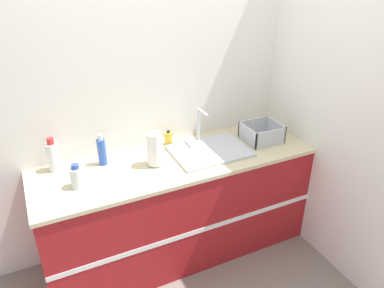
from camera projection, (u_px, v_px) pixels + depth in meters
ground_plane at (195, 274)px, 2.98m from camera, size 12.00×12.00×0.00m
wall_back at (158, 93)px, 2.92m from camera, size 4.52×0.06×2.60m
wall_right at (298, 87)px, 3.05m from camera, size 0.06×2.64×2.60m
counter_cabinet at (178, 206)px, 3.03m from camera, size 2.15×0.67×0.89m
sink at (209, 149)px, 2.93m from camera, size 0.59×0.44×0.30m
paper_towel_roll at (155, 149)px, 2.70m from camera, size 0.11×0.11×0.26m
dish_rack at (261, 135)px, 3.08m from camera, size 0.29×0.26×0.15m
bottle_clear at (77, 177)px, 2.47m from camera, size 0.09×0.09×0.17m
bottle_white_spray at (53, 156)px, 2.64m from camera, size 0.08×0.08×0.26m
bottle_blue at (102, 151)px, 2.72m from camera, size 0.06×0.06×0.24m
soap_dispenser at (169, 138)px, 3.02m from camera, size 0.06×0.06×0.12m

